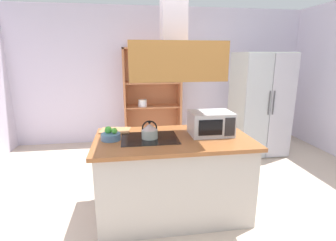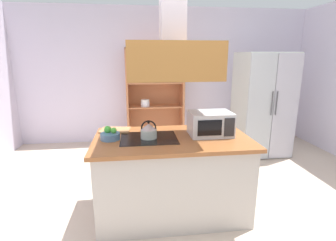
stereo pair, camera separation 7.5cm
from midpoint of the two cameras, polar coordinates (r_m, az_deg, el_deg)
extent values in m
plane|color=beige|center=(3.00, 6.04, -21.75)|extent=(7.80, 7.80, 0.00)
cube|color=silver|center=(5.39, -1.75, 9.89)|extent=(6.00, 0.12, 2.70)
cube|color=#B1A9A0|center=(2.95, 0.31, -12.47)|extent=(1.60, 0.89, 0.86)
cube|color=brown|center=(2.78, 0.32, -4.15)|extent=(1.68, 0.97, 0.04)
cube|color=black|center=(2.75, -4.89, -3.96)|extent=(0.60, 0.48, 0.00)
cube|color=#9E662E|center=(2.64, 0.35, 13.18)|extent=(0.90, 0.70, 0.36)
cube|color=beige|center=(4.93, 19.24, 3.53)|extent=(0.90, 0.72, 1.82)
cube|color=#B3B9BD|center=(4.50, 18.90, 2.60)|extent=(0.44, 0.03, 1.78)
cube|color=#B8B7C3|center=(4.72, 23.75, 2.68)|extent=(0.44, 0.03, 1.78)
cylinder|color=#4C4C51|center=(4.54, 21.23, 3.68)|extent=(0.02, 0.02, 0.40)
cylinder|color=#4C4C51|center=(4.58, 22.10, 3.69)|extent=(0.02, 0.02, 0.40)
cube|color=#BB7046|center=(5.14, -10.04, 5.05)|extent=(0.04, 0.40, 1.91)
cube|color=#BB7046|center=(5.23, 2.16, 5.41)|extent=(0.04, 0.40, 1.91)
cube|color=#BB7046|center=(5.10, -4.07, 15.77)|extent=(1.14, 0.40, 0.03)
cube|color=#BB7046|center=(5.38, -3.73, -4.43)|extent=(1.14, 0.40, 0.08)
cube|color=#BB7046|center=(5.35, -4.07, 5.57)|extent=(1.14, 0.02, 1.91)
cube|color=#BB7046|center=(5.19, -3.86, 3.17)|extent=(1.06, 0.36, 0.02)
cube|color=#BB7046|center=(5.12, -3.95, 8.43)|extent=(1.06, 0.36, 0.02)
cylinder|color=white|center=(5.12, -6.11, 3.40)|extent=(0.18, 0.18, 0.05)
cylinder|color=white|center=(5.11, -6.12, 3.89)|extent=(0.17, 0.17, 0.05)
cylinder|color=white|center=(5.11, -6.14, 4.39)|extent=(0.16, 0.16, 0.05)
cylinder|color=silver|center=(5.09, -2.36, 9.23)|extent=(0.01, 0.01, 0.12)
cone|color=silver|center=(5.08, -2.37, 10.35)|extent=(0.07, 0.07, 0.08)
cylinder|color=silver|center=(5.11, -0.30, 9.26)|extent=(0.01, 0.01, 0.12)
cone|color=silver|center=(5.10, -0.30, 10.38)|extent=(0.07, 0.07, 0.08)
cylinder|color=#B7C2B6|center=(2.73, -4.91, -2.98)|extent=(0.17, 0.17, 0.10)
cone|color=#BFB2B8|center=(2.71, -4.95, -1.40)|extent=(0.17, 0.17, 0.06)
sphere|color=black|center=(2.70, -4.97, -0.47)|extent=(0.03, 0.03, 0.03)
torus|color=black|center=(2.71, -4.94, -1.67)|extent=(0.16, 0.02, 0.16)
cube|color=#B07B4E|center=(3.06, -12.38, -2.17)|extent=(0.37, 0.28, 0.02)
cube|color=#B7BABF|center=(2.87, 8.75, -0.61)|extent=(0.46, 0.34, 0.26)
cube|color=black|center=(2.69, 8.73, -1.59)|extent=(0.26, 0.01, 0.17)
cube|color=#262628|center=(2.76, 12.92, -1.39)|extent=(0.11, 0.01, 0.20)
cylinder|color=#4C7299|center=(2.75, -13.40, -3.54)|extent=(0.20, 0.20, 0.07)
sphere|color=green|center=(2.72, -12.65, -2.26)|extent=(0.06, 0.06, 0.06)
sphere|color=green|center=(2.77, -13.95, -2.08)|extent=(0.08, 0.08, 0.08)
camera|label=1|loc=(0.04, -90.70, -0.18)|focal=27.30mm
camera|label=2|loc=(0.04, 89.30, 0.18)|focal=27.30mm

